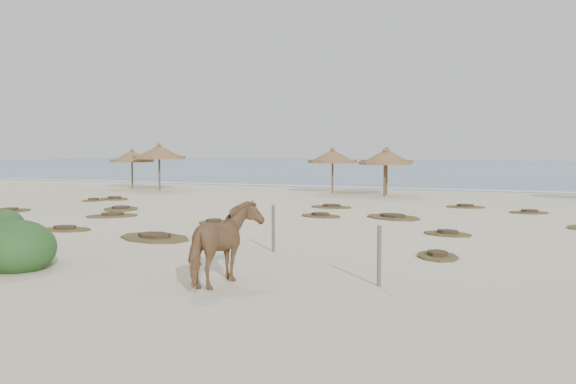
% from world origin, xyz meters
% --- Properties ---
extents(ground, '(160.00, 160.00, 0.00)m').
position_xyz_m(ground, '(0.00, 0.00, 0.00)').
color(ground, beige).
rests_on(ground, ground).
extents(ocean, '(200.00, 100.00, 0.01)m').
position_xyz_m(ocean, '(0.00, 75.00, 0.00)').
color(ocean, '#2B5383').
rests_on(ocean, ground).
extents(foam_line, '(70.00, 0.60, 0.01)m').
position_xyz_m(foam_line, '(0.00, 26.00, 0.00)').
color(foam_line, white).
rests_on(foam_line, ground).
extents(palapa_0, '(3.34, 3.34, 2.78)m').
position_xyz_m(palapa_0, '(-16.20, 18.94, 2.16)').
color(palapa_0, brown).
rests_on(palapa_0, ground).
extents(palapa_1, '(4.48, 4.48, 3.16)m').
position_xyz_m(palapa_1, '(-13.35, 17.98, 2.45)').
color(palapa_1, brown).
rests_on(palapa_1, ground).
extents(palapa_2, '(3.40, 3.40, 2.87)m').
position_xyz_m(palapa_2, '(-2.05, 19.76, 2.23)').
color(palapa_2, brown).
rests_on(palapa_2, ground).
extents(palapa_3, '(3.88, 3.88, 2.89)m').
position_xyz_m(palapa_3, '(1.32, 19.71, 2.24)').
color(palapa_3, brown).
rests_on(palapa_3, ground).
extents(palapa_4, '(3.91, 3.91, 2.81)m').
position_xyz_m(palapa_4, '(1.47, 18.63, 2.18)').
color(palapa_4, brown).
rests_on(palapa_4, ground).
extents(horse, '(0.92, 2.01, 1.70)m').
position_xyz_m(horse, '(4.30, -5.89, 0.85)').
color(horse, brown).
rests_on(horse, ground).
extents(fence_post_near, '(0.10, 0.10, 1.25)m').
position_xyz_m(fence_post_near, '(3.49, -1.63, 0.63)').
color(fence_post_near, '#665F4C').
rests_on(fence_post_near, ground).
extents(fence_post_far, '(0.10, 0.10, 1.24)m').
position_xyz_m(fence_post_far, '(7.24, -4.78, 0.62)').
color(fence_post_far, '#665F4C').
rests_on(fence_post_far, ground).
extents(scrub_0, '(1.42, 2.12, 0.16)m').
position_xyz_m(scrub_0, '(-11.54, 3.71, 0.05)').
color(scrub_0, brown).
rests_on(scrub_0, ground).
extents(scrub_1, '(2.50, 2.79, 0.16)m').
position_xyz_m(scrub_1, '(-7.60, 6.35, 0.05)').
color(scrub_1, brown).
rests_on(scrub_1, ground).
extents(scrub_2, '(1.72, 2.00, 0.16)m').
position_xyz_m(scrub_2, '(-1.13, 3.35, 0.05)').
color(scrub_2, brown).
rests_on(scrub_2, ground).
extents(scrub_3, '(3.12, 2.94, 0.16)m').
position_xyz_m(scrub_3, '(4.57, 7.69, 0.05)').
color(scrub_3, brown).
rests_on(scrub_3, ground).
extents(scrub_4, '(1.91, 1.56, 0.16)m').
position_xyz_m(scrub_4, '(7.34, 3.51, 0.05)').
color(scrub_4, brown).
rests_on(scrub_4, ground).
extents(scrub_6, '(2.40, 2.10, 0.16)m').
position_xyz_m(scrub_6, '(-11.47, 10.88, 0.05)').
color(scrub_6, brown).
rests_on(scrub_6, ground).
extents(scrub_7, '(1.83, 1.22, 0.16)m').
position_xyz_m(scrub_7, '(6.66, 13.39, 0.05)').
color(scrub_7, brown).
rests_on(scrub_7, ground).
extents(scrub_8, '(1.25, 1.60, 0.16)m').
position_xyz_m(scrub_8, '(-11.82, 9.63, 0.05)').
color(scrub_8, brown).
rests_on(scrub_8, ground).
extents(scrub_9, '(3.23, 2.74, 0.16)m').
position_xyz_m(scrub_9, '(-0.87, -0.83, 0.05)').
color(scrub_9, brown).
rests_on(scrub_9, ground).
extents(scrub_10, '(1.81, 1.38, 0.16)m').
position_xyz_m(scrub_10, '(9.52, 11.77, 0.05)').
color(scrub_10, brown).
rests_on(scrub_10, ground).
extents(scrub_11, '(2.02, 1.59, 0.16)m').
position_xyz_m(scrub_11, '(-4.81, -0.34, 0.05)').
color(scrub_11, brown).
rests_on(scrub_11, ground).
extents(scrub_12, '(1.52, 1.84, 0.16)m').
position_xyz_m(scrub_12, '(7.75, -0.87, 0.05)').
color(scrub_12, brown).
rests_on(scrub_12, ground).
extents(scrub_13, '(2.16, 1.55, 0.16)m').
position_xyz_m(scrub_13, '(0.88, 10.92, 0.05)').
color(scrub_13, brown).
rests_on(scrub_13, ground).
extents(scrub_14, '(2.43, 2.46, 0.16)m').
position_xyz_m(scrub_14, '(-6.11, 3.85, 0.05)').
color(scrub_14, brown).
rests_on(scrub_14, ground).
extents(scrub_15, '(2.16, 1.78, 0.16)m').
position_xyz_m(scrub_15, '(1.73, 7.07, 0.05)').
color(scrub_15, brown).
rests_on(scrub_15, ground).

